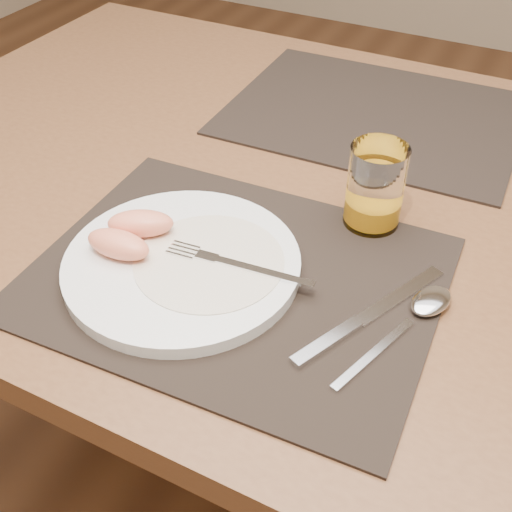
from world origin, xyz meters
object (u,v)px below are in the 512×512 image
Objects in this scene: plate at (182,264)px; knife at (359,322)px; spoon at (423,308)px; placemat_near at (236,277)px; fork at (226,262)px; table at (321,233)px; placemat_far at (374,114)px; juice_glass at (375,190)px.

knife is (0.21, 0.01, -0.01)m from plate.
knife is at bearing -139.44° from spoon.
fork is at bearing -166.68° from placemat_near.
table is at bearing 71.58° from plate.
spoon is (0.26, 0.06, -0.00)m from plate.
plate is (-0.06, -0.02, 0.01)m from placemat_near.
table is 5.19× the size of plate.
placemat_far is 0.29m from juice_glass.
spoon is at bearing -44.45° from table.
table is 7.43× the size of spoon.
plate is at bearing -98.97° from placemat_far.
placemat_far is 2.17× the size of knife.
knife is 1.97× the size of juice_glass.
placemat_near is at bearing 176.97° from knife.
placemat_near is 0.21m from spoon.
placemat_far is 2.57× the size of fork.
knife is at bearing 2.84° from plate.
placemat_near is 0.02m from fork.
juice_glass is (0.16, 0.18, 0.04)m from plate.
placemat_near is (-0.02, -0.22, 0.09)m from table.
juice_glass is at bearing -33.19° from table.
plate reaches higher than placemat_far.
juice_glass reaches higher than table.
juice_glass reaches higher than placemat_far.
fork is 0.22m from spoon.
placemat_near is 1.00× the size of placemat_far.
juice_glass is (0.09, -0.27, 0.05)m from placemat_far.
juice_glass is (-0.05, 0.17, 0.04)m from knife.
table is at bearing 84.76° from placemat_near.
placemat_far is 1.67× the size of plate.
placemat_far is at bearing 106.99° from knife.
placemat_far is 0.46m from plate.
plate is at bearing -131.24° from juice_glass.
plate is 0.21m from knife.
juice_glass is at bearing 105.27° from knife.
placemat_near is at bearing -95.24° from table.
knife is 0.07m from spoon.
spoon is at bearing -51.21° from juice_glass.
juice_glass is (0.11, 0.17, 0.03)m from fork.
placemat_far is at bearing 88.29° from placemat_near.
fork reaches higher than placemat_near.
placemat_near is 0.20m from juice_glass.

